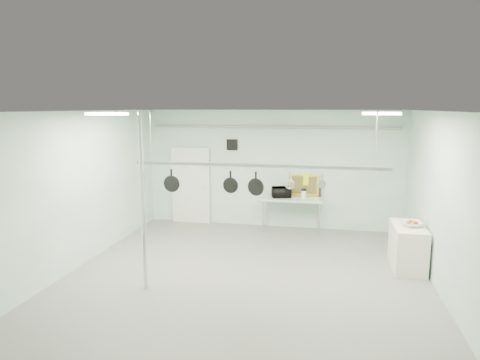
% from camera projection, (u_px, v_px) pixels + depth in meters
% --- Properties ---
extents(floor, '(8.00, 8.00, 0.00)m').
position_uv_depth(floor, '(243.00, 282.00, 8.08)').
color(floor, gray).
rests_on(floor, ground).
extents(ceiling, '(7.00, 8.00, 0.02)m').
position_uv_depth(ceiling, '(244.00, 112.00, 7.54)').
color(ceiling, silver).
rests_on(ceiling, back_wall).
extents(back_wall, '(7.00, 0.02, 3.20)m').
position_uv_depth(back_wall, '(272.00, 169.00, 11.67)').
color(back_wall, silver).
rests_on(back_wall, floor).
extents(right_wall, '(0.02, 8.00, 3.20)m').
position_uv_depth(right_wall, '(449.00, 209.00, 7.12)').
color(right_wall, silver).
rests_on(right_wall, floor).
extents(door, '(1.10, 0.10, 2.20)m').
position_uv_depth(door, '(191.00, 186.00, 12.17)').
color(door, silver).
rests_on(door, floor).
extents(wall_vent, '(0.30, 0.04, 0.30)m').
position_uv_depth(wall_vent, '(232.00, 145.00, 11.75)').
color(wall_vent, black).
rests_on(wall_vent, back_wall).
extents(conduit_pipe, '(6.60, 0.07, 0.07)m').
position_uv_depth(conduit_pipe, '(272.00, 127.00, 11.38)').
color(conduit_pipe, gray).
rests_on(conduit_pipe, back_wall).
extents(chrome_pole, '(0.08, 0.08, 3.20)m').
position_uv_depth(chrome_pole, '(143.00, 203.00, 7.57)').
color(chrome_pole, silver).
rests_on(chrome_pole, floor).
extents(prep_table, '(1.60, 0.70, 0.91)m').
position_uv_depth(prep_table, '(292.00, 201.00, 11.30)').
color(prep_table, silver).
rests_on(prep_table, floor).
extents(side_cabinet, '(0.60, 1.20, 0.90)m').
position_uv_depth(side_cabinet, '(408.00, 247.00, 8.73)').
color(side_cabinet, silver).
rests_on(side_cabinet, floor).
extents(pot_rack, '(4.80, 0.06, 1.00)m').
position_uv_depth(pot_rack, '(257.00, 164.00, 7.96)').
color(pot_rack, '#B7B7BC').
rests_on(pot_rack, ceiling).
extents(light_panel_left, '(0.65, 0.30, 0.05)m').
position_uv_depth(light_panel_left, '(107.00, 114.00, 7.21)').
color(light_panel_left, white).
rests_on(light_panel_left, ceiling).
extents(light_panel_right, '(0.65, 0.30, 0.05)m').
position_uv_depth(light_panel_right, '(381.00, 114.00, 7.65)').
color(light_panel_right, white).
rests_on(light_panel_right, ceiling).
extents(microwave, '(0.56, 0.45, 0.27)m').
position_uv_depth(microwave, '(281.00, 192.00, 11.35)').
color(microwave, black).
rests_on(microwave, prep_table).
extents(coffee_canister, '(0.16, 0.16, 0.20)m').
position_uv_depth(coffee_canister, '(304.00, 194.00, 11.24)').
color(coffee_canister, white).
rests_on(coffee_canister, prep_table).
extents(painting_large, '(0.78, 0.15, 0.58)m').
position_uv_depth(painting_large, '(304.00, 185.00, 11.47)').
color(painting_large, gold).
rests_on(painting_large, prep_table).
extents(painting_small, '(0.30, 0.08, 0.25)m').
position_uv_depth(painting_small, '(316.00, 192.00, 11.44)').
color(painting_small, '#371913').
rests_on(painting_small, prep_table).
extents(fruit_bowl, '(0.46, 0.46, 0.10)m').
position_uv_depth(fruit_bowl, '(412.00, 224.00, 8.60)').
color(fruit_bowl, silver).
rests_on(fruit_bowl, side_cabinet).
extents(skillet_left, '(0.33, 0.07, 0.45)m').
position_uv_depth(skillet_left, '(172.00, 180.00, 8.35)').
color(skillet_left, black).
rests_on(skillet_left, pot_rack).
extents(skillet_mid, '(0.31, 0.09, 0.43)m').
position_uv_depth(skillet_mid, '(231.00, 182.00, 8.12)').
color(skillet_mid, black).
rests_on(skillet_mid, pot_rack).
extents(skillet_right, '(0.33, 0.15, 0.45)m').
position_uv_depth(skillet_right, '(256.00, 183.00, 8.02)').
color(skillet_right, black).
rests_on(skillet_right, pot_rack).
extents(whisk, '(0.23, 0.23, 0.36)m').
position_uv_depth(whisk, '(290.00, 182.00, 7.89)').
color(whisk, '#ADACB1').
rests_on(whisk, pot_rack).
extents(grater, '(0.10, 0.03, 0.24)m').
position_uv_depth(grater, '(306.00, 179.00, 7.82)').
color(grater, gold).
rests_on(grater, pot_rack).
extents(saucepan, '(0.16, 0.11, 0.27)m').
position_uv_depth(saucepan, '(322.00, 181.00, 7.77)').
color(saucepan, silver).
rests_on(saucepan, pot_rack).
extents(fruit_cluster, '(0.24, 0.24, 0.09)m').
position_uv_depth(fruit_cluster, '(412.00, 222.00, 8.60)').
color(fruit_cluster, '#A7290F').
rests_on(fruit_cluster, fruit_bowl).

